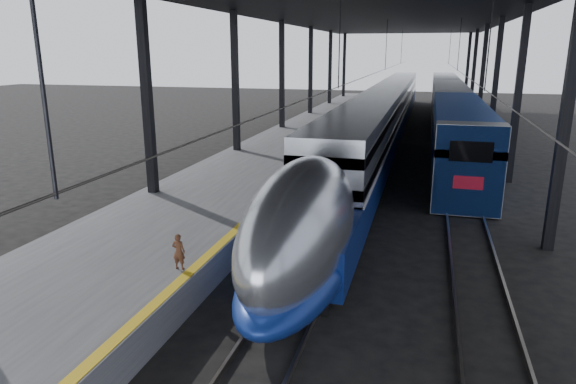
% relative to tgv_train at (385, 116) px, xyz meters
% --- Properties ---
extents(ground, '(160.00, 160.00, 0.00)m').
position_rel_tgv_train_xyz_m(ground, '(-2.00, -26.97, -1.87)').
color(ground, black).
rests_on(ground, ground).
extents(platform, '(6.00, 80.00, 1.00)m').
position_rel_tgv_train_xyz_m(platform, '(-5.50, -6.97, -1.37)').
color(platform, '#4C4C4F').
rests_on(platform, ground).
extents(yellow_strip, '(0.30, 80.00, 0.01)m').
position_rel_tgv_train_xyz_m(yellow_strip, '(-2.70, -6.97, -0.86)').
color(yellow_strip, gold).
rests_on(yellow_strip, platform).
extents(rails, '(6.52, 80.00, 0.16)m').
position_rel_tgv_train_xyz_m(rails, '(2.50, -6.97, -1.79)').
color(rails, slate).
rests_on(rails, ground).
extents(canopy, '(18.00, 75.00, 9.47)m').
position_rel_tgv_train_xyz_m(canopy, '(-0.10, -6.97, 7.25)').
color(canopy, black).
rests_on(canopy, ground).
extents(tgv_train, '(2.78, 65.20, 3.99)m').
position_rel_tgv_train_xyz_m(tgv_train, '(0.00, 0.00, 0.00)').
color(tgv_train, '#AAACB1').
rests_on(tgv_train, ground).
extents(second_train, '(2.83, 56.05, 3.90)m').
position_rel_tgv_train_xyz_m(second_train, '(5.00, 8.21, 0.11)').
color(second_train, navy).
rests_on(second_train, ground).
extents(child, '(0.37, 0.25, 1.01)m').
position_rel_tgv_train_xyz_m(child, '(-3.07, -28.98, -0.36)').
color(child, '#502C1A').
rests_on(child, platform).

